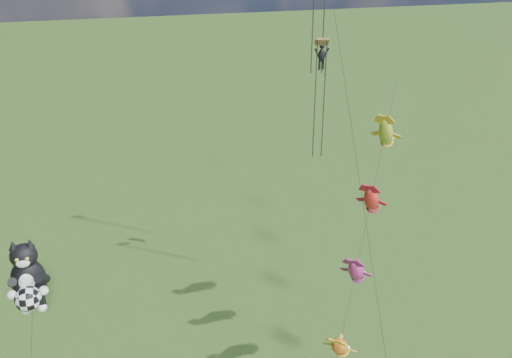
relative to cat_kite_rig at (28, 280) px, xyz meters
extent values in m
cylinder|color=black|center=(-0.43, -1.27, -4.73)|extent=(0.90, 2.63, 6.04)
ellipsoid|color=black|center=(0.00, 0.30, -0.23)|extent=(2.44, 2.19, 2.97)
ellipsoid|color=black|center=(0.00, 0.21, 1.53)|extent=(1.92, 1.82, 1.50)
cone|color=black|center=(-0.46, 0.21, 2.32)|extent=(0.65, 0.65, 0.56)
cone|color=black|center=(0.47, 0.21, 2.32)|extent=(0.65, 0.65, 0.56)
ellipsoid|color=white|center=(0.00, -0.39, 1.39)|extent=(0.86, 0.60, 0.54)
ellipsoid|color=white|center=(0.00, -0.39, 0.04)|extent=(0.99, 0.60, 1.22)
sphere|color=gold|center=(-0.28, -0.46, 1.70)|extent=(0.22, 0.22, 0.22)
sphere|color=gold|center=(0.28, -0.46, 1.70)|extent=(0.22, 0.22, 0.22)
sphere|color=white|center=(-0.88, -0.67, -0.47)|extent=(0.56, 0.56, 0.56)
sphere|color=white|center=(0.88, -0.67, -0.47)|extent=(0.56, 0.56, 0.56)
sphere|color=white|center=(-0.46, 0.16, -2.23)|extent=(0.59, 0.59, 0.59)
sphere|color=white|center=(0.47, 0.16, -2.23)|extent=(0.59, 0.59, 0.59)
sphere|color=white|center=(0.00, -0.95, -0.70)|extent=(1.52, 1.52, 1.52)
cylinder|color=black|center=(19.12, -4.27, 1.12)|extent=(9.51, 12.70, 17.76)
ellipsoid|color=red|center=(17.04, -7.05, -2.78)|extent=(2.18, 2.49, 2.58)
ellipsoid|color=#D83386|center=(18.81, -4.69, 0.53)|extent=(2.18, 2.49, 2.58)
ellipsoid|color=red|center=(20.57, -2.32, 3.84)|extent=(2.18, 2.49, 2.58)
ellipsoid|color=green|center=(22.34, 0.04, 7.15)|extent=(2.18, 2.49, 2.58)
cylinder|color=black|center=(20.72, 0.60, 5.45)|extent=(0.39, 17.09, 26.42)
cube|color=#109637|center=(20.10, 6.07, 11.76)|extent=(0.98, 0.64, 0.57)
cylinder|color=black|center=(19.78, 6.07, 7.48)|extent=(0.08, 0.08, 8.55)
cylinder|color=black|center=(20.42, 6.07, 7.48)|extent=(0.08, 0.08, 8.55)
cylinder|color=black|center=(20.50, 9.13, 13.47)|extent=(0.08, 0.08, 9.74)
cylinder|color=black|center=(21.29, 9.13, 13.47)|extent=(0.08, 0.08, 9.74)
camera|label=1|loc=(6.10, -30.45, 19.58)|focal=40.00mm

